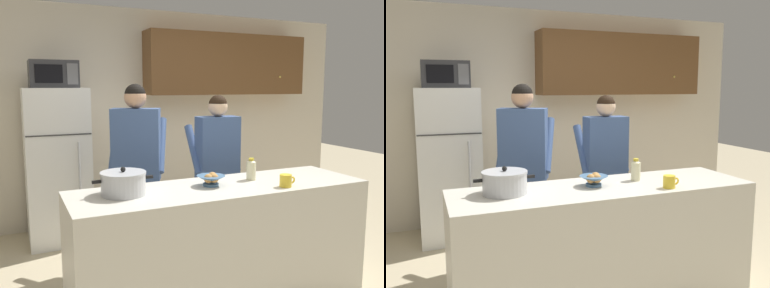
% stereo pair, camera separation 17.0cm
% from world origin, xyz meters
% --- Properties ---
extents(back_wall_unit, '(6.00, 0.48, 2.60)m').
position_xyz_m(back_wall_unit, '(0.28, 2.25, 1.45)').
color(back_wall_unit, beige).
rests_on(back_wall_unit, ground).
extents(kitchen_island, '(2.30, 0.68, 0.92)m').
position_xyz_m(kitchen_island, '(0.00, 0.00, 0.46)').
color(kitchen_island, silver).
rests_on(kitchen_island, ground).
extents(refrigerator, '(0.64, 0.68, 1.65)m').
position_xyz_m(refrigerator, '(-1.00, 1.85, 0.83)').
color(refrigerator, white).
rests_on(refrigerator, ground).
extents(microwave, '(0.48, 0.37, 0.28)m').
position_xyz_m(microwave, '(-1.00, 1.83, 1.79)').
color(microwave, '#2D2D30').
rests_on(microwave, refrigerator).
extents(person_near_pot, '(0.62, 0.57, 1.69)m').
position_xyz_m(person_near_pot, '(-0.41, 0.87, 1.06)').
color(person_near_pot, black).
rests_on(person_near_pot, ground).
extents(person_by_sink, '(0.50, 0.42, 1.59)m').
position_xyz_m(person_by_sink, '(0.38, 0.80, 0.98)').
color(person_by_sink, black).
rests_on(person_by_sink, ground).
extents(cooking_pot, '(0.43, 0.32, 0.20)m').
position_xyz_m(cooking_pot, '(-0.75, 0.06, 1.00)').
color(cooking_pot, silver).
rests_on(cooking_pot, kitchen_island).
extents(coffee_mug, '(0.13, 0.09, 0.10)m').
position_xyz_m(coffee_mug, '(0.42, -0.22, 0.97)').
color(coffee_mug, yellow).
rests_on(coffee_mug, kitchen_island).
extents(bread_bowl, '(0.22, 0.22, 0.10)m').
position_xyz_m(bread_bowl, '(-0.08, 0.03, 0.97)').
color(bread_bowl, '#4C7299').
rests_on(bread_bowl, kitchen_island).
extents(bottle_near_edge, '(0.08, 0.08, 0.18)m').
position_xyz_m(bottle_near_edge, '(0.31, 0.08, 1.01)').
color(bottle_near_edge, beige).
rests_on(bottle_near_edge, kitchen_island).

